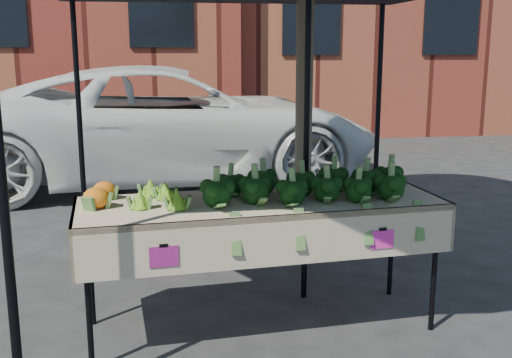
% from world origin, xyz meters
% --- Properties ---
extents(ground, '(90.00, 90.00, 0.00)m').
position_xyz_m(ground, '(0.00, 0.00, 0.00)').
color(ground, '#242426').
extents(table, '(2.46, 1.01, 0.90)m').
position_xyz_m(table, '(0.07, -0.09, 0.45)').
color(table, '#CAB393').
rests_on(table, ground).
extents(canopy, '(3.16, 3.16, 2.74)m').
position_xyz_m(canopy, '(0.14, 0.46, 1.37)').
color(canopy, black).
rests_on(canopy, ground).
extents(broccoli_heap, '(1.44, 0.54, 0.22)m').
position_xyz_m(broccoli_heap, '(0.40, -0.06, 1.01)').
color(broccoli_heap, black).
rests_on(broccoli_heap, table).
extents(romanesco_cluster, '(0.40, 0.54, 0.17)m').
position_xyz_m(romanesco_cluster, '(-0.59, -0.05, 0.99)').
color(romanesco_cluster, '#72AA2B').
rests_on(romanesco_cluster, table).
extents(cauliflower_pair, '(0.20, 0.40, 0.15)m').
position_xyz_m(cauliflower_pair, '(-0.96, -0.02, 0.98)').
color(cauliflower_pair, orange).
rests_on(cauliflower_pair, table).
extents(street_tree, '(2.29, 2.29, 4.51)m').
position_xyz_m(street_tree, '(0.74, 1.52, 2.25)').
color(street_tree, '#1E4C14').
rests_on(street_tree, ground).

